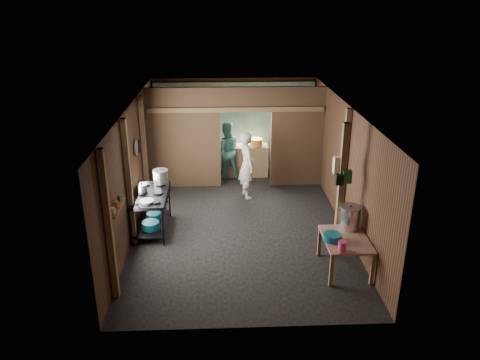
{
  "coord_description": "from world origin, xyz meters",
  "views": [
    {
      "loc": [
        -0.39,
        -9.24,
        4.72
      ],
      "look_at": [
        0.0,
        -0.2,
        1.1
      ],
      "focal_mm": 34.87,
      "sensor_mm": 36.0,
      "label": 1
    }
  ],
  "objects_px": {
    "prep_table": "(345,254)",
    "cook": "(247,165)",
    "pink_bucket": "(342,246)",
    "yellow_tub": "(256,142)",
    "stove_pot_large": "(161,177)",
    "stock_pot": "(350,218)",
    "gas_range": "(151,212)"
  },
  "relations": [
    {
      "from": "pink_bucket",
      "to": "yellow_tub",
      "type": "bearing_deg",
      "value": 101.38
    },
    {
      "from": "gas_range",
      "to": "cook",
      "type": "relative_size",
      "value": 0.87
    },
    {
      "from": "gas_range",
      "to": "cook",
      "type": "xyz_separation_m",
      "value": [
        2.12,
        1.72,
        0.4
      ]
    },
    {
      "from": "gas_range",
      "to": "stove_pot_large",
      "type": "xyz_separation_m",
      "value": [
        0.17,
        0.55,
        0.58
      ]
    },
    {
      "from": "yellow_tub",
      "to": "cook",
      "type": "bearing_deg",
      "value": -102.45
    },
    {
      "from": "prep_table",
      "to": "stove_pot_large",
      "type": "bearing_deg",
      "value": 147.79
    },
    {
      "from": "gas_range",
      "to": "pink_bucket",
      "type": "relative_size",
      "value": 8.28
    },
    {
      "from": "prep_table",
      "to": "cook",
      "type": "distance_m",
      "value": 3.79
    },
    {
      "from": "pink_bucket",
      "to": "yellow_tub",
      "type": "distance_m",
      "value": 5.44
    },
    {
      "from": "stove_pot_large",
      "to": "cook",
      "type": "relative_size",
      "value": 0.2
    },
    {
      "from": "stove_pot_large",
      "to": "pink_bucket",
      "type": "bearing_deg",
      "value": -38.3
    },
    {
      "from": "prep_table",
      "to": "stock_pot",
      "type": "distance_m",
      "value": 0.68
    },
    {
      "from": "stove_pot_large",
      "to": "yellow_tub",
      "type": "xyz_separation_m",
      "value": [
        2.29,
        2.68,
        -0.06
      ]
    },
    {
      "from": "prep_table",
      "to": "stove_pot_large",
      "type": "relative_size",
      "value": 3.23
    },
    {
      "from": "cook",
      "to": "yellow_tub",
      "type": "bearing_deg",
      "value": -26.92
    },
    {
      "from": "stock_pot",
      "to": "prep_table",
      "type": "bearing_deg",
      "value": -111.84
    },
    {
      "from": "gas_range",
      "to": "stove_pot_large",
      "type": "relative_size",
      "value": 4.32
    },
    {
      "from": "yellow_tub",
      "to": "cook",
      "type": "height_order",
      "value": "cook"
    },
    {
      "from": "stove_pot_large",
      "to": "stock_pot",
      "type": "relative_size",
      "value": 0.74
    },
    {
      "from": "gas_range",
      "to": "prep_table",
      "type": "distance_m",
      "value": 4.07
    },
    {
      "from": "stove_pot_large",
      "to": "yellow_tub",
      "type": "height_order",
      "value": "stove_pot_large"
    },
    {
      "from": "prep_table",
      "to": "cook",
      "type": "relative_size",
      "value": 0.65
    },
    {
      "from": "gas_range",
      "to": "pink_bucket",
      "type": "xyz_separation_m",
      "value": [
        3.53,
        -2.1,
        0.3
      ]
    },
    {
      "from": "stove_pot_large",
      "to": "cook",
      "type": "height_order",
      "value": "cook"
    },
    {
      "from": "prep_table",
      "to": "pink_bucket",
      "type": "xyz_separation_m",
      "value": [
        -0.18,
        -0.42,
        0.41
      ]
    },
    {
      "from": "stove_pot_large",
      "to": "stock_pot",
      "type": "distance_m",
      "value": 4.13
    },
    {
      "from": "cook",
      "to": "stock_pot",
      "type": "bearing_deg",
      "value": -164.31
    },
    {
      "from": "stove_pot_large",
      "to": "yellow_tub",
      "type": "relative_size",
      "value": 0.96
    },
    {
      "from": "stock_pot",
      "to": "yellow_tub",
      "type": "height_order",
      "value": "stock_pot"
    },
    {
      "from": "stock_pot",
      "to": "yellow_tub",
      "type": "relative_size",
      "value": 1.3
    },
    {
      "from": "pink_bucket",
      "to": "prep_table",
      "type": "bearing_deg",
      "value": 66.67
    },
    {
      "from": "stock_pot",
      "to": "pink_bucket",
      "type": "distance_m",
      "value": 0.9
    }
  ]
}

